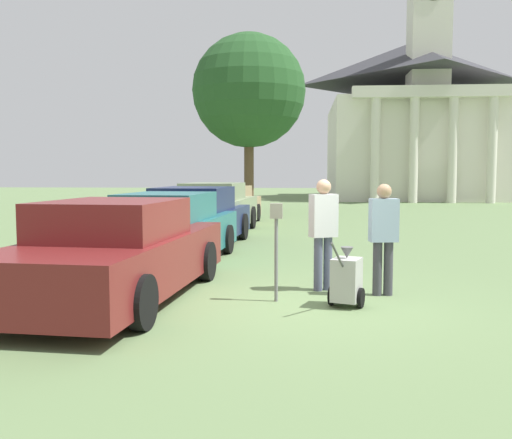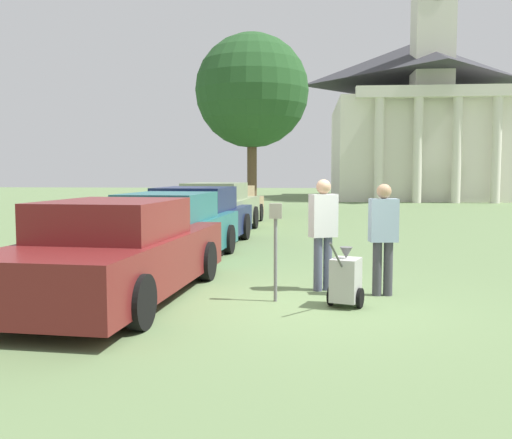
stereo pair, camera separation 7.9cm
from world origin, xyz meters
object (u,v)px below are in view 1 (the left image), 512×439
object	(u,v)px
person_supervisor	(383,232)
parked_car_tan	(227,206)
person_worker	(323,227)
church	(413,116)
parked_car_teal	(169,231)
parked_car_maroon	(118,253)
parked_car_navy	(195,219)
parked_car_sage	(214,209)
parking_meter	(276,234)
equipment_cart	(346,279)

from	to	relation	value
person_supervisor	parked_car_tan	bearing A→B (deg)	-79.49
person_worker	church	xyz separation A→B (m)	(7.62, 33.59, 4.97)
parked_car_teal	parked_car_tan	size ratio (longest dim) A/B	1.08
parked_car_maroon	parked_car_navy	distance (m)	6.09
parked_car_teal	parked_car_navy	size ratio (longest dim) A/B	1.01
person_worker	person_supervisor	size ratio (longest dim) A/B	1.04
parked_car_sage	parking_meter	world-z (taller)	parked_car_sage
parking_meter	parked_car_teal	bearing A→B (deg)	126.02
equipment_cart	church	size ratio (longest dim) A/B	0.04
parked_car_teal	person_worker	distance (m)	3.88
parked_car_navy	person_worker	distance (m)	6.04
parked_car_sage	equipment_cart	distance (m)	10.04
parked_car_maroon	parked_car_tan	world-z (taller)	parked_car_maroon
parked_car_tan	church	world-z (taller)	church
parked_car_sage	parking_meter	distance (m)	9.51
parked_car_tan	parking_meter	xyz separation A→B (m)	(2.34, -12.21, 0.34)
person_supervisor	parking_meter	bearing A→B (deg)	10.39
parked_car_tan	person_worker	world-z (taller)	person_worker
person_supervisor	parked_car_navy	bearing A→B (deg)	-62.54
parked_car_navy	parking_meter	size ratio (longest dim) A/B	3.66
parked_car_navy	parked_car_tan	world-z (taller)	parked_car_navy
person_worker	church	distance (m)	34.79
equipment_cart	parked_car_teal	bearing A→B (deg)	153.19
parked_car_sage	person_supervisor	bearing A→B (deg)	-61.01
parked_car_navy	parking_meter	world-z (taller)	parked_car_navy
parked_car_maroon	person_worker	xyz separation A→B (m)	(3.05, 0.89, 0.33)
parked_car_sage	parked_car_tan	size ratio (longest dim) A/B	1.08
parked_car_sage	parked_car_tan	distance (m)	2.99
parked_car_maroon	person_supervisor	distance (m)	4.00
parked_car_tan	parked_car_maroon	bearing A→B (deg)	-85.50
parked_car_sage	church	distance (m)	27.87
parked_car_navy	parked_car_maroon	bearing A→B (deg)	-85.50
person_worker	parked_car_tan	bearing A→B (deg)	-99.47
church	parking_meter	bearing A→B (deg)	-103.60
parked_car_teal	parked_car_maroon	bearing A→B (deg)	-85.50
church	person_supervisor	bearing A→B (deg)	-101.21
parked_car_maroon	parking_meter	xyz separation A→B (m)	(2.34, 0.05, 0.31)
parked_car_teal	equipment_cart	size ratio (longest dim) A/B	5.32
parked_car_maroon	parking_meter	bearing A→B (deg)	5.61
person_worker	parked_car_teal	bearing A→B (deg)	-62.43
person_supervisor	equipment_cart	world-z (taller)	person_supervisor
person_supervisor	church	size ratio (longest dim) A/B	0.07
parked_car_sage	parked_car_tan	bearing A→B (deg)	94.50
person_worker	parking_meter	bearing A→B (deg)	25.35
parked_car_navy	parked_car_sage	bearing A→B (deg)	94.49
parked_car_navy	church	distance (m)	30.77
church	parked_car_navy	bearing A→B (deg)	-110.60
parked_car_sage	parked_car_tan	world-z (taller)	parked_car_sage
parked_car_teal	parked_car_tan	distance (m)	8.99
parked_car_navy	equipment_cart	xyz separation A→B (m)	(3.34, -6.30, -0.31)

